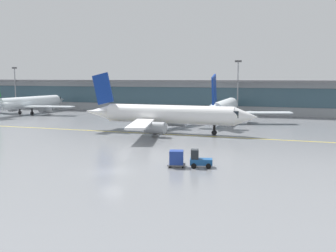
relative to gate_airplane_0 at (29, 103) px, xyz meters
name	(u,v)px	position (x,y,z in m)	size (l,w,h in m)	color
ground_plane	(111,171)	(56.92, -56.85, -3.21)	(400.00, 400.00, 0.00)	slate
taxiway_centreline_stripe	(166,134)	(51.59, -26.14, -3.21)	(110.00, 0.36, 0.01)	yellow
terminal_concourse	(244,97)	(56.92, 21.95, 1.71)	(223.95, 11.00, 9.60)	#9EA3A8
gate_airplane_0	(29,103)	(0.00, 0.00, 0.00)	(30.06, 32.31, 10.71)	white
gate_airplane_1	(224,108)	(56.64, -1.42, 0.12)	(31.09, 33.54, 11.10)	white
taxiing_regional_jet	(167,115)	(51.15, -24.15, 0.21)	(34.33, 32.01, 11.40)	white
baggage_tug	(199,160)	(65.46, -51.25, -2.32)	(2.90, 2.22, 2.10)	#194C8C
cargo_dolly_lead	(176,158)	(62.92, -52.03, -2.16)	(2.48, 2.15, 1.94)	#595B60
apron_light_mast_0	(15,86)	(-17.34, 14.74, 4.30)	(1.80, 0.36, 13.65)	gray
apron_light_mast_1	(238,86)	(56.39, 15.55, 4.93)	(1.80, 0.36, 14.90)	gray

